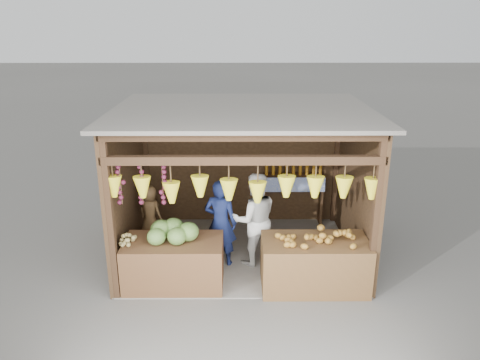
# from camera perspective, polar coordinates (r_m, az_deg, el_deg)

# --- Properties ---
(ground) EXTENTS (80.00, 80.00, 0.00)m
(ground) POSITION_cam_1_polar(r_m,az_deg,el_deg) (8.68, 0.26, -8.86)
(ground) COLOR #514F49
(ground) RESTS_ON ground
(stall_structure) EXTENTS (4.30, 3.30, 2.66)m
(stall_structure) POSITION_cam_1_polar(r_m,az_deg,el_deg) (7.99, 0.04, 1.61)
(stall_structure) COLOR slate
(stall_structure) RESTS_ON ground
(back_shelf) EXTENTS (1.25, 0.32, 1.32)m
(back_shelf) POSITION_cam_1_polar(r_m,az_deg,el_deg) (9.57, 6.48, -0.55)
(back_shelf) COLOR #382314
(back_shelf) RESTS_ON ground
(counter_left) EXTENTS (1.55, 0.85, 0.77)m
(counter_left) POSITION_cam_1_polar(r_m,az_deg,el_deg) (7.62, -8.04, -10.00)
(counter_left) COLOR #532F1B
(counter_left) RESTS_ON ground
(counter_right) EXTENTS (1.65, 0.85, 0.81)m
(counter_right) POSITION_cam_1_polar(r_m,az_deg,el_deg) (7.57, 9.05, -10.09)
(counter_right) COLOR #52371B
(counter_right) RESTS_ON ground
(stool) EXTENTS (0.28, 0.28, 0.27)m
(stool) POSITION_cam_1_polar(r_m,az_deg,el_deg) (8.87, -10.64, -7.60)
(stool) COLOR black
(stool) RESTS_ON ground
(man_standing) EXTENTS (0.64, 0.50, 1.55)m
(man_standing) POSITION_cam_1_polar(r_m,az_deg,el_deg) (7.99, -2.39, -5.25)
(man_standing) COLOR #121C47
(man_standing) RESTS_ON ground
(woman_standing) EXTENTS (0.91, 0.77, 1.66)m
(woman_standing) POSITION_cam_1_polar(r_m,az_deg,el_deg) (7.99, 1.78, -4.82)
(woman_standing) COLOR silver
(woman_standing) RESTS_ON ground
(vendor_seated) EXTENTS (0.58, 0.52, 0.99)m
(vendor_seated) POSITION_cam_1_polar(r_m,az_deg,el_deg) (8.61, -10.89, -3.86)
(vendor_seated) COLOR brown
(vendor_seated) RESTS_ON stool
(melon_pile) EXTENTS (1.00, 0.50, 0.32)m
(melon_pile) POSITION_cam_1_polar(r_m,az_deg,el_deg) (7.40, -8.45, -6.21)
(melon_pile) COLOR #205115
(melon_pile) RESTS_ON counter_left
(tanfruit_pile) EXTENTS (0.34, 0.40, 0.13)m
(tanfruit_pile) POSITION_cam_1_polar(r_m,az_deg,el_deg) (7.50, -13.37, -6.98)
(tanfruit_pile) COLOR #A69A4D
(tanfruit_pile) RESTS_ON counter_left
(mango_pile) EXTENTS (1.40, 0.64, 0.22)m
(mango_pile) POSITION_cam_1_polar(r_m,az_deg,el_deg) (7.31, 9.36, -6.72)
(mango_pile) COLOR #B04017
(mango_pile) RESTS_ON counter_right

